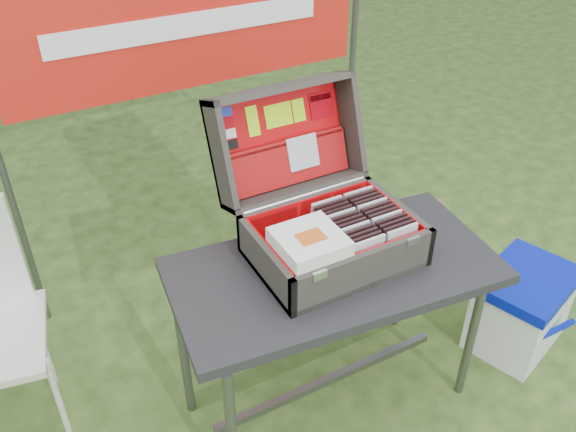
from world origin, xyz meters
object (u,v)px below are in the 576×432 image
cooler (520,309)px  suitcase (327,190)px  table (330,338)px  cardboard_box (411,255)px

cooler → suitcase: bearing=147.4°
table → suitcase: size_ratio=2.04×
suitcase → cardboard_box: (0.69, 0.28, -0.75)m
suitcase → cardboard_box: 1.06m
cooler → cardboard_box: 0.56m
table → suitcase: 0.63m
cardboard_box → cooler: bearing=-78.4°
table → cooler: table is taller
table → cardboard_box: (0.71, 0.39, -0.14)m
table → cooler: bearing=-1.2°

